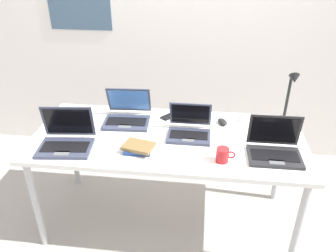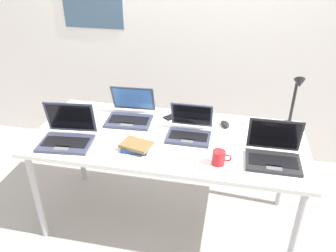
# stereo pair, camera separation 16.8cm
# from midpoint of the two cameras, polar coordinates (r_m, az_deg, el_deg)

# --- Properties ---
(ground_plane) EXTENTS (12.00, 12.00, 0.00)m
(ground_plane) POSITION_cam_midpoint_polar(r_m,az_deg,el_deg) (2.72, -1.84, -15.24)
(ground_plane) COLOR gray
(wall_back) EXTENTS (6.00, 0.13, 2.60)m
(wall_back) POSITION_cam_midpoint_polar(r_m,az_deg,el_deg) (3.09, 0.87, 18.00)
(wall_back) COLOR silver
(wall_back) RESTS_ON ground_plane
(desk) EXTENTS (1.80, 0.80, 0.74)m
(desk) POSITION_cam_midpoint_polar(r_m,az_deg,el_deg) (2.29, -2.10, -3.02)
(desk) COLOR white
(desk) RESTS_ON ground_plane
(desk_lamp) EXTENTS (0.12, 0.18, 0.40)m
(desk_lamp) POSITION_cam_midpoint_polar(r_m,az_deg,el_deg) (2.44, 17.76, 4.43)
(desk_lamp) COLOR black
(desk_lamp) RESTS_ON desk
(laptop_by_keyboard) EXTENTS (0.35, 0.30, 0.24)m
(laptop_by_keyboard) POSITION_cam_midpoint_polar(r_m,az_deg,el_deg) (2.26, -18.78, -2.23)
(laptop_by_keyboard) COLOR #33384C
(laptop_by_keyboard) RESTS_ON desk
(laptop_far_corner) EXTENTS (0.28, 0.26, 0.21)m
(laptop_far_corner) POSITION_cam_midpoint_polar(r_m,az_deg,el_deg) (2.26, 1.46, -0.60)
(laptop_far_corner) COLOR #33384C
(laptop_far_corner) RESTS_ON desk
(laptop_back_right) EXTENTS (0.33, 0.31, 0.23)m
(laptop_back_right) POSITION_cam_midpoint_polar(r_m,az_deg,el_deg) (2.45, -8.81, 1.71)
(laptop_back_right) COLOR #33384C
(laptop_back_right) RESTS_ON desk
(laptop_back_left) EXTENTS (0.32, 0.25, 0.23)m
(laptop_back_left) POSITION_cam_midpoint_polar(r_m,az_deg,el_deg) (2.13, 15.29, -3.70)
(laptop_back_left) COLOR #232326
(laptop_back_left) RESTS_ON desk
(computer_mouse) EXTENTS (0.09, 0.11, 0.03)m
(computer_mouse) POSITION_cam_midpoint_polar(r_m,az_deg,el_deg) (2.42, 7.17, 0.67)
(computer_mouse) COLOR black
(computer_mouse) RESTS_ON desk
(cell_phone) EXTENTS (0.14, 0.14, 0.01)m
(cell_phone) POSITION_cam_midpoint_polar(r_m,az_deg,el_deg) (2.51, -1.66, 1.63)
(cell_phone) COLOR black
(cell_phone) RESTS_ON desk
(book_stack) EXTENTS (0.21, 0.17, 0.05)m
(book_stack) POSITION_cam_midpoint_polar(r_m,az_deg,el_deg) (2.12, -7.27, -3.61)
(book_stack) COLOR navy
(book_stack) RESTS_ON desk
(coffee_mug) EXTENTS (0.11, 0.08, 0.09)m
(coffee_mug) POSITION_cam_midpoint_polar(r_m,az_deg,el_deg) (2.01, 6.82, -4.90)
(coffee_mug) COLOR #B21E23
(coffee_mug) RESTS_ON desk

